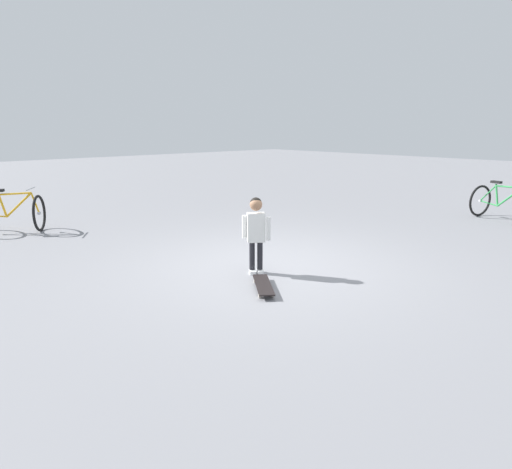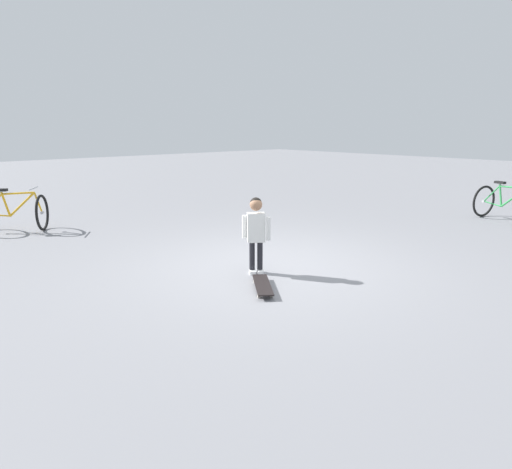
{
  "view_description": "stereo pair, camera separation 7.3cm",
  "coord_description": "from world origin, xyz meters",
  "px_view_note": "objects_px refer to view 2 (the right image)",
  "views": [
    {
      "loc": [
        -4.36,
        4.31,
        1.97
      ],
      "look_at": [
        -0.11,
        0.39,
        0.55
      ],
      "focal_mm": 30.6,
      "sensor_mm": 36.0,
      "label": 1
    },
    {
      "loc": [
        -4.41,
        4.26,
        1.97
      ],
      "look_at": [
        -0.11,
        0.39,
        0.55
      ],
      "focal_mm": 30.6,
      "sensor_mm": 36.0,
      "label": 2
    }
  ],
  "objects_px": {
    "bicycle_near": "(14,212)",
    "bicycle_mid": "(505,204)",
    "child_person": "(256,227)",
    "skateboard": "(263,285)"
  },
  "relations": [
    {
      "from": "child_person",
      "to": "skateboard",
      "type": "distance_m",
      "value": 0.89
    },
    {
      "from": "child_person",
      "to": "skateboard",
      "type": "bearing_deg",
      "value": 145.28
    },
    {
      "from": "skateboard",
      "to": "bicycle_near",
      "type": "bearing_deg",
      "value": 14.56
    },
    {
      "from": "skateboard",
      "to": "child_person",
      "type": "bearing_deg",
      "value": -34.72
    },
    {
      "from": "bicycle_mid",
      "to": "skateboard",
      "type": "bearing_deg",
      "value": 86.09
    },
    {
      "from": "child_person",
      "to": "skateboard",
      "type": "relative_size",
      "value": 1.49
    },
    {
      "from": "child_person",
      "to": "bicycle_near",
      "type": "bearing_deg",
      "value": 19.93
    },
    {
      "from": "bicycle_mid",
      "to": "bicycle_near",
      "type": "bearing_deg",
      "value": 53.64
    },
    {
      "from": "skateboard",
      "to": "bicycle_mid",
      "type": "bearing_deg",
      "value": -93.91
    },
    {
      "from": "bicycle_near",
      "to": "bicycle_mid",
      "type": "height_order",
      "value": "same"
    }
  ]
}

